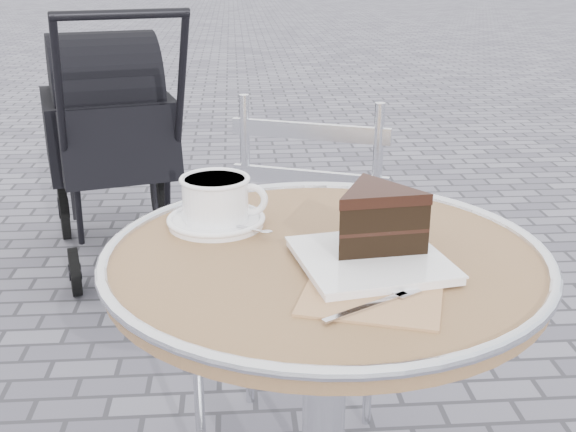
{
  "coord_description": "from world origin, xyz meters",
  "views": [
    {
      "loc": [
        -0.14,
        -1.05,
        1.19
      ],
      "look_at": [
        -0.06,
        0.04,
        0.78
      ],
      "focal_mm": 45.0,
      "sensor_mm": 36.0,
      "label": 1
    }
  ],
  "objects": [
    {
      "name": "cafe_table",
      "position": [
        0.0,
        0.0,
        0.57
      ],
      "size": [
        0.72,
        0.72,
        0.74
      ],
      "color": "silver",
      "rests_on": "ground"
    },
    {
      "name": "cappuccino_set",
      "position": [
        -0.17,
        0.14,
        0.77
      ],
      "size": [
        0.18,
        0.17,
        0.09
      ],
      "rotation": [
        0.0,
        0.0,
        -0.12
      ],
      "color": "white",
      "rests_on": "cafe_table"
    },
    {
      "name": "cake_plate_set",
      "position": [
        0.07,
        -0.03,
        0.78
      ],
      "size": [
        0.26,
        0.35,
        0.12
      ],
      "rotation": [
        0.0,
        0.0,
        0.18
      ],
      "color": "tan",
      "rests_on": "cafe_table"
    },
    {
      "name": "bistro_chair",
      "position": [
        0.01,
        0.53,
        0.53
      ],
      "size": [
        0.5,
        0.5,
        0.86
      ],
      "rotation": [
        0.0,
        0.0,
        -0.38
      ],
      "color": "silver",
      "rests_on": "ground"
    },
    {
      "name": "baby_stroller",
      "position": [
        -0.63,
        1.78,
        0.46
      ],
      "size": [
        0.68,
        1.06,
        1.02
      ],
      "rotation": [
        0.0,
        0.0,
        0.27
      ],
      "color": "black",
      "rests_on": "ground"
    }
  ]
}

